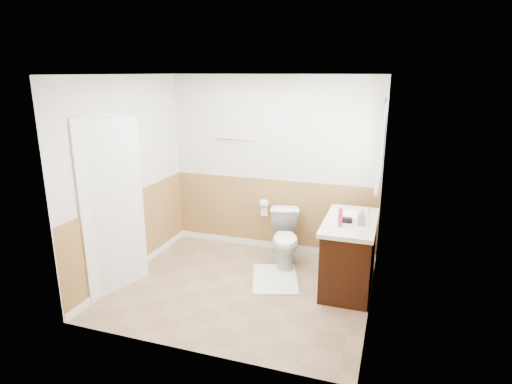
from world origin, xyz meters
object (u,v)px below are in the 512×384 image
(toilet, at_px, (285,239))
(soap_dispenser, at_px, (362,217))
(bath_mat, at_px, (275,279))
(lotion_bottle, at_px, (340,217))
(vanity_cabinet, at_px, (349,256))

(toilet, distance_m, soap_dispenser, 1.26)
(bath_mat, height_order, soap_dispenser, soap_dispenser)
(lotion_bottle, distance_m, soap_dispenser, 0.27)
(toilet, distance_m, vanity_cabinet, 0.96)
(vanity_cabinet, height_order, lotion_bottle, lotion_bottle)
(toilet, distance_m, lotion_bottle, 1.17)
(toilet, bearing_deg, lotion_bottle, -56.14)
(bath_mat, relative_size, lotion_bottle, 3.64)
(soap_dispenser, bearing_deg, toilet, 154.45)
(vanity_cabinet, xyz_separation_m, lotion_bottle, (-0.10, -0.26, 0.56))
(toilet, height_order, soap_dispenser, soap_dispenser)
(vanity_cabinet, distance_m, lotion_bottle, 0.63)
(toilet, relative_size, soap_dispenser, 3.88)
(toilet, bearing_deg, soap_dispenser, -43.07)
(bath_mat, xyz_separation_m, soap_dispenser, (1.01, 0.01, 0.93))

